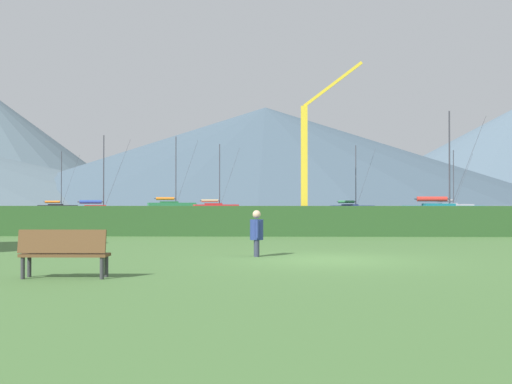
% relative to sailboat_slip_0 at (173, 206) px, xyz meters
% --- Properties ---
extents(ground_plane, '(1000.00, 1000.00, 0.00)m').
position_rel_sailboat_slip_0_xyz_m(ground_plane, '(18.35, -87.37, -0.77)').
color(ground_plane, '#477038').
extents(harbor_water, '(320.00, 246.00, 0.00)m').
position_rel_sailboat_slip_0_xyz_m(harbor_water, '(18.35, 49.63, -0.76)').
color(harbor_water, gray).
rests_on(harbor_water, ground_plane).
extents(hedge_line, '(80.00, 1.20, 1.29)m').
position_rel_sailboat_slip_0_xyz_m(hedge_line, '(18.35, -76.37, -0.12)').
color(hedge_line, '#284C23').
rests_on(hedge_line, ground_plane).
extents(sailboat_slip_0, '(9.27, 4.74, 12.33)m').
position_rel_sailboat_slip_0_xyz_m(sailboat_slip_0, '(0.00, 0.00, 0.00)').
color(sailboat_slip_0, '#236B38').
rests_on(sailboat_slip_0, harbor_water).
extents(sailboat_slip_1, '(6.86, 3.49, 8.41)m').
position_rel_sailboat_slip_0_xyz_m(sailboat_slip_1, '(-1.27, -38.79, -0.20)').
color(sailboat_slip_1, red).
rests_on(sailboat_slip_1, harbor_water).
extents(sailboat_slip_2, '(8.06, 2.53, 9.54)m').
position_rel_sailboat_slip_0_xyz_m(sailboat_slip_2, '(32.10, -47.45, -0.10)').
color(sailboat_slip_2, '#19707A').
rests_on(sailboat_slip_2, harbor_water).
extents(sailboat_slip_4, '(6.70, 2.09, 9.11)m').
position_rel_sailboat_slip_0_xyz_m(sailboat_slip_4, '(27.68, -18.30, -0.20)').
color(sailboat_slip_4, navy).
rests_on(sailboat_slip_4, harbor_water).
extents(sailboat_slip_5, '(7.78, 3.24, 9.18)m').
position_rel_sailboat_slip_0_xyz_m(sailboat_slip_5, '(43.50, -8.92, -0.13)').
color(sailboat_slip_5, '#9E9EA3').
rests_on(sailboat_slip_5, harbor_water).
extents(sailboat_slip_6, '(6.71, 3.16, 9.04)m').
position_rel_sailboat_slip_0_xyz_m(sailboat_slip_6, '(-15.69, -10.06, -0.21)').
color(sailboat_slip_6, black).
rests_on(sailboat_slip_6, harbor_water).
extents(sailboat_slip_9, '(7.53, 3.87, 9.81)m').
position_rel_sailboat_slip_0_xyz_m(sailboat_slip_9, '(8.59, -13.08, -0.14)').
color(sailboat_slip_9, red).
rests_on(sailboat_slip_9, harbor_water).
extents(park_bench_under_tree, '(1.69, 0.50, 0.95)m').
position_rel_sailboat_slip_0_xyz_m(park_bench_under_tree, '(12.94, -91.30, -0.23)').
color(park_bench_under_tree, brown).
rests_on(park_bench_under_tree, ground_plane).
extents(person_seated_viewer, '(0.36, 0.57, 1.25)m').
position_rel_sailboat_slip_0_xyz_m(person_seated_viewer, '(16.53, -86.40, -0.08)').
color(person_seated_viewer, '#2D3347').
rests_on(person_seated_viewer, ground_plane).
extents(dock_crane, '(8.23, 2.00, 18.79)m').
position_rel_sailboat_slip_0_xyz_m(dock_crane, '(21.02, -26.24, 5.38)').
color(dock_crane, '#333338').
rests_on(dock_crane, ground_plane).
extents(distant_hill_west_ridge, '(322.36, 322.36, 55.70)m').
position_rel_sailboat_slip_0_xyz_m(distant_hill_west_ridge, '(11.73, 255.34, 27.08)').
color(distant_hill_west_ridge, '#425666').
rests_on(distant_hill_west_ridge, ground_plane).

